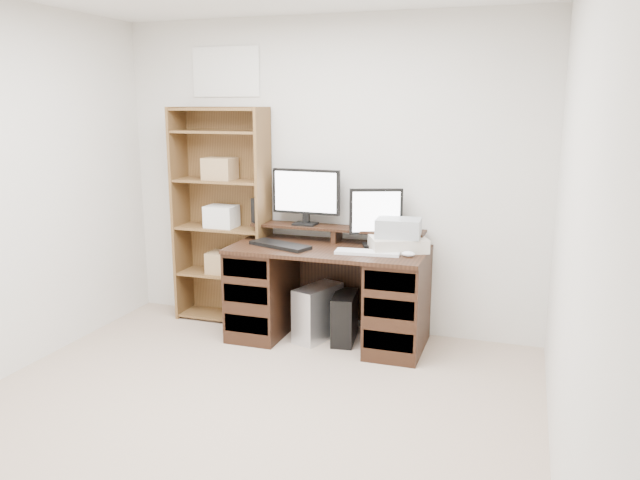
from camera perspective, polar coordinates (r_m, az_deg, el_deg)
The scene contains 14 objects.
room at distance 3.23m, azimuth -10.27°, elevation 1.96°, with size 3.54×4.04×2.54m.
desk at distance 4.86m, azimuth 0.79°, elevation -4.80°, with size 1.50×0.70×0.75m.
riser_shelf at distance 4.94m, azimuth 1.54°, elevation 0.91°, with size 1.40×0.22×0.12m.
monitor_wide at distance 4.99m, azimuth -1.28°, elevation 4.24°, with size 0.56×0.15×0.45m.
monitor_small at distance 4.79m, azimuth 5.14°, elevation 2.30°, with size 0.39×0.21×0.44m.
speaker at distance 5.13m, azimuth -5.72°, elevation 2.72°, with size 0.08×0.08×0.20m, color black.
keyboard_black at distance 4.78m, azimuth -3.66°, elevation -0.47°, with size 0.50×0.17×0.03m, color black.
keyboard_white at distance 4.56m, azimuth 4.37°, elevation -1.15°, with size 0.47×0.14×0.02m, color silver.
mouse at distance 4.51m, azimuth 8.08°, elevation -1.27°, with size 0.10×0.07×0.04m, color white.
printer at distance 4.69m, azimuth 7.15°, elevation -0.34°, with size 0.41×0.31×0.10m, color beige.
basket at distance 4.66m, azimuth 7.19°, elevation 1.10°, with size 0.32×0.23×0.14m, color #9DA3A7.
tower_silver at distance 4.94m, azimuth -0.21°, elevation -6.64°, with size 0.19×0.43×0.43m, color silver.
tower_black at distance 4.90m, azimuth 2.25°, elevation -7.10°, with size 0.21×0.40×0.38m.
bookshelf at distance 5.31m, azimuth -8.88°, elevation 2.38°, with size 0.80×0.30×1.80m.
Camera 1 is at (1.53, -2.79, 1.82)m, focal length 35.00 mm.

